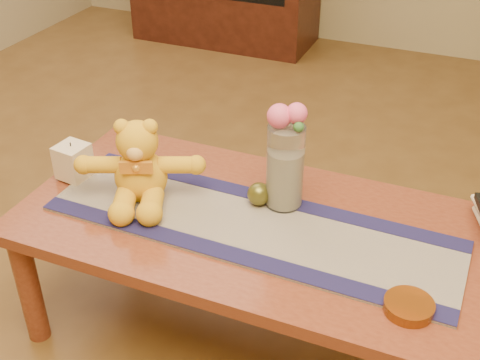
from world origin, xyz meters
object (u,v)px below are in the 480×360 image
at_px(pillar_candle, 73,161).
at_px(glass_vase, 285,167).
at_px(bronze_ball, 259,194).
at_px(amber_dish, 409,306).
at_px(teddy_bear, 139,161).

bearing_deg(pillar_candle, glass_vase, 9.65).
distance_m(pillar_candle, bronze_ball, 0.61).
bearing_deg(bronze_ball, pillar_candle, -172.14).
bearing_deg(amber_dish, bronze_ball, 151.29).
relative_size(teddy_bear, amber_dish, 2.97).
distance_m(pillar_candle, amber_dish, 1.11).
bearing_deg(glass_vase, bronze_ball, -155.62).
bearing_deg(amber_dish, teddy_bear, 168.14).
xyz_separation_m(bronze_ball, amber_dish, (0.50, -0.27, -0.03)).
distance_m(glass_vase, amber_dish, 0.54).
distance_m(pillar_candle, glass_vase, 0.68).
bearing_deg(amber_dish, glass_vase, 144.74).
bearing_deg(glass_vase, teddy_bear, -163.17).
distance_m(teddy_bear, bronze_ball, 0.37).
height_order(pillar_candle, bronze_ball, pillar_candle).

